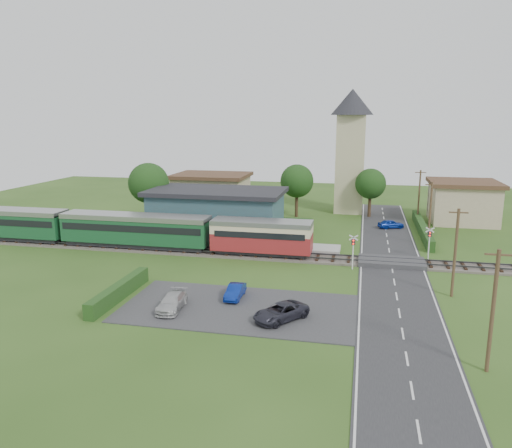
% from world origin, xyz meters
% --- Properties ---
extents(ground, '(120.00, 120.00, 0.00)m').
position_xyz_m(ground, '(0.00, 0.00, 0.00)').
color(ground, '#2D4C19').
extents(railway_track, '(76.00, 3.20, 0.49)m').
position_xyz_m(railway_track, '(0.00, 2.00, 0.11)').
color(railway_track, '#4C443D').
rests_on(railway_track, ground).
extents(road, '(6.00, 70.00, 0.05)m').
position_xyz_m(road, '(10.00, 0.00, 0.03)').
color(road, '#28282B').
rests_on(road, ground).
extents(car_park, '(17.00, 9.00, 0.08)m').
position_xyz_m(car_park, '(-1.50, -12.00, 0.04)').
color(car_park, '#333335').
rests_on(car_park, ground).
extents(crossing_deck, '(6.20, 3.40, 0.45)m').
position_xyz_m(crossing_deck, '(10.00, 2.00, 0.23)').
color(crossing_deck, '#333335').
rests_on(crossing_deck, ground).
extents(platform, '(30.00, 3.00, 0.45)m').
position_xyz_m(platform, '(-10.00, 5.20, 0.23)').
color(platform, gray).
rests_on(platform, ground).
extents(equipment_hut, '(2.30, 2.30, 2.55)m').
position_xyz_m(equipment_hut, '(-18.00, 5.20, 1.75)').
color(equipment_hut, '#BDB488').
rests_on(equipment_hut, platform).
extents(station_building, '(16.00, 9.00, 5.30)m').
position_xyz_m(station_building, '(-10.00, 10.99, 2.69)').
color(station_building, '#2F5867').
rests_on(station_building, ground).
extents(train, '(43.20, 2.90, 3.40)m').
position_xyz_m(train, '(-19.42, 2.00, 2.18)').
color(train, '#232328').
rests_on(train, ground).
extents(church_tower, '(6.00, 6.00, 17.60)m').
position_xyz_m(church_tower, '(5.00, 28.00, 10.23)').
color(church_tower, '#BDB488').
rests_on(church_tower, ground).
extents(house_west, '(10.80, 8.80, 5.50)m').
position_xyz_m(house_west, '(-15.00, 25.00, 2.79)').
color(house_west, tan).
rests_on(house_west, ground).
extents(house_east, '(8.80, 8.80, 5.50)m').
position_xyz_m(house_east, '(20.00, 24.00, 2.80)').
color(house_east, tan).
rests_on(house_east, ground).
extents(hedge_carpark, '(0.80, 9.00, 1.20)m').
position_xyz_m(hedge_carpark, '(-11.00, -12.00, 0.60)').
color(hedge_carpark, '#193814').
rests_on(hedge_carpark, ground).
extents(hedge_roadside, '(0.80, 18.00, 1.20)m').
position_xyz_m(hedge_roadside, '(14.20, 16.00, 0.60)').
color(hedge_roadside, '#193814').
rests_on(hedge_roadside, ground).
extents(hedge_station, '(22.00, 0.80, 1.30)m').
position_xyz_m(hedge_station, '(-10.00, 15.50, 0.65)').
color(hedge_station, '#193814').
rests_on(hedge_station, ground).
extents(tree_a, '(5.20, 5.20, 8.00)m').
position_xyz_m(tree_a, '(-20.00, 14.00, 5.38)').
color(tree_a, '#332316').
rests_on(tree_a, ground).
extents(tree_b, '(4.60, 4.60, 7.34)m').
position_xyz_m(tree_b, '(-2.00, 23.00, 5.02)').
color(tree_b, '#332316').
rests_on(tree_b, ground).
extents(tree_c, '(4.20, 4.20, 6.78)m').
position_xyz_m(tree_c, '(8.00, 25.00, 4.65)').
color(tree_c, '#332316').
rests_on(tree_c, ground).
extents(utility_pole_a, '(1.40, 0.22, 7.00)m').
position_xyz_m(utility_pole_a, '(14.20, -18.00, 3.63)').
color(utility_pole_a, '#473321').
rests_on(utility_pole_a, ground).
extents(utility_pole_b, '(1.40, 0.22, 7.00)m').
position_xyz_m(utility_pole_b, '(14.20, -6.00, 3.63)').
color(utility_pole_b, '#473321').
rests_on(utility_pole_b, ground).
extents(utility_pole_c, '(1.40, 0.22, 7.00)m').
position_xyz_m(utility_pole_c, '(14.20, 10.00, 3.63)').
color(utility_pole_c, '#473321').
rests_on(utility_pole_c, ground).
extents(utility_pole_d, '(1.40, 0.22, 7.00)m').
position_xyz_m(utility_pole_d, '(14.20, 22.00, 3.63)').
color(utility_pole_d, '#473321').
rests_on(utility_pole_d, ground).
extents(crossing_signal_near, '(0.84, 0.28, 3.28)m').
position_xyz_m(crossing_signal_near, '(6.40, -0.41, 2.14)').
color(crossing_signal_near, silver).
rests_on(crossing_signal_near, ground).
extents(crossing_signal_far, '(0.84, 0.28, 3.28)m').
position_xyz_m(crossing_signal_far, '(13.60, 4.39, 2.14)').
color(crossing_signal_far, silver).
rests_on(crossing_signal_far, ground).
extents(streetlamp_west, '(0.30, 0.30, 5.15)m').
position_xyz_m(streetlamp_west, '(-22.00, 20.00, 3.04)').
color(streetlamp_west, '#3F3F47').
rests_on(streetlamp_west, ground).
extents(streetlamp_east, '(0.30, 0.30, 5.15)m').
position_xyz_m(streetlamp_east, '(16.00, 27.00, 3.04)').
color(streetlamp_east, '#3F3F47').
rests_on(streetlamp_east, ground).
extents(car_on_road, '(3.47, 2.48, 1.10)m').
position_xyz_m(car_on_road, '(10.64, 17.92, 0.60)').
color(car_on_road, '#0C2C9D').
rests_on(car_on_road, road).
extents(car_park_blue, '(1.13, 3.16, 1.04)m').
position_xyz_m(car_park_blue, '(-2.23, -10.09, 0.60)').
color(car_park_blue, navy).
rests_on(car_park_blue, car_park).
extents(car_park_silver, '(1.84, 3.98, 1.13)m').
position_xyz_m(car_park_silver, '(-6.12, -13.34, 0.64)').
color(car_park_silver, '#B8B8B8').
rests_on(car_park_silver, car_park).
extents(car_park_dark, '(4.03, 4.45, 1.15)m').
position_xyz_m(car_park_dark, '(1.91, -13.57, 0.66)').
color(car_park_dark, '#272732').
rests_on(car_park_dark, car_park).
extents(pedestrian_near, '(0.72, 0.49, 1.91)m').
position_xyz_m(pedestrian_near, '(-4.45, 4.40, 1.40)').
color(pedestrian_near, gray).
rests_on(pedestrian_near, platform).
extents(pedestrian_far, '(0.72, 0.85, 1.55)m').
position_xyz_m(pedestrian_far, '(-15.34, 4.45, 1.22)').
color(pedestrian_far, gray).
rests_on(pedestrian_far, platform).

